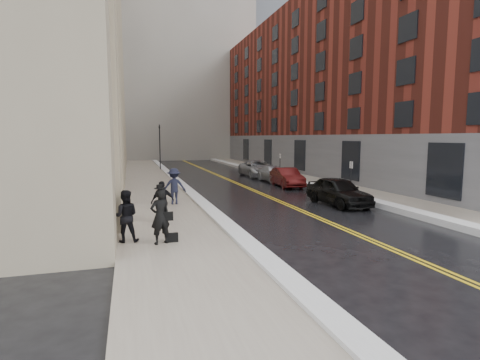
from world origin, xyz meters
TOP-DOWN VIEW (x-y plane):
  - ground at (0.00, 0.00)m, footprint 160.00×160.00m
  - sidewalk_left at (-4.50, 16.00)m, footprint 4.00×64.00m
  - sidewalk_right at (9.00, 16.00)m, footprint 3.00×64.00m
  - lane_stripe_a at (2.38, 16.00)m, footprint 0.12×64.00m
  - lane_stripe_b at (2.62, 16.00)m, footprint 0.12×64.00m
  - snow_ridge_left at (-2.20, 16.00)m, footprint 0.70×60.80m
  - snow_ridge_right at (7.15, 16.00)m, footprint 0.85×60.80m
  - building_right at (17.50, 23.00)m, footprint 14.00×50.00m
  - tower_far_center at (1.00, 56.00)m, footprint 28.00×16.00m
  - tower_far_right at (14.00, 66.00)m, footprint 22.00×18.00m
  - tower_far_left at (-12.00, 72.00)m, footprint 22.00×18.00m
  - traffic_signal at (-2.60, 30.00)m, footprint 0.18×0.15m
  - parking_sign_near at (7.90, 8.00)m, footprint 0.06×0.35m
  - parking_sign_far at (7.90, 20.00)m, footprint 0.06×0.35m
  - car_black at (5.20, 5.05)m, footprint 2.11×4.73m
  - car_maroon at (5.62, 13.15)m, footprint 1.86×4.51m
  - car_silver_near at (5.86, 16.42)m, footprint 1.95×4.63m
  - car_silver_far at (5.89, 20.68)m, footprint 2.58×5.58m
  - pedestrian_main at (-5.06, -0.46)m, footprint 0.82×0.68m
  - pedestrian_a at (-6.20, 0.15)m, footprint 0.94×0.76m
  - pedestrian_b at (-3.69, 7.18)m, footprint 1.30×0.78m
  - pedestrian_c at (-4.68, 2.92)m, footprint 1.13×0.72m

SIDE VIEW (x-z plane):
  - ground at x=0.00m, z-range 0.00..0.00m
  - lane_stripe_a at x=2.38m, z-range 0.00..0.01m
  - lane_stripe_b at x=2.62m, z-range 0.00..0.01m
  - sidewalk_left at x=-4.50m, z-range 0.00..0.15m
  - sidewalk_right at x=9.00m, z-range 0.00..0.15m
  - snow_ridge_left at x=-2.20m, z-range 0.00..0.26m
  - snow_ridge_right at x=7.15m, z-range 0.00..0.30m
  - car_silver_near at x=5.86m, z-range 0.00..1.33m
  - car_maroon at x=5.62m, z-range 0.00..1.45m
  - car_silver_far at x=5.89m, z-range 0.00..1.55m
  - car_black at x=5.20m, z-range 0.00..1.58m
  - pedestrian_c at x=-4.68m, z-range 0.15..1.93m
  - pedestrian_a at x=-6.20m, z-range 0.15..1.98m
  - pedestrian_main at x=-5.06m, z-range 0.15..2.07m
  - pedestrian_b at x=-3.69m, z-range 0.15..2.11m
  - parking_sign_near at x=7.90m, z-range 0.24..2.47m
  - parking_sign_far at x=7.90m, z-range 0.24..2.47m
  - traffic_signal at x=-2.60m, z-range 0.48..5.68m
  - building_right at x=17.50m, z-range 0.00..18.00m
  - tower_far_right at x=14.00m, z-range 0.00..44.00m
  - tower_far_center at x=1.00m, z-range 0.00..52.00m
  - tower_far_left at x=-12.00m, z-range 0.00..60.00m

